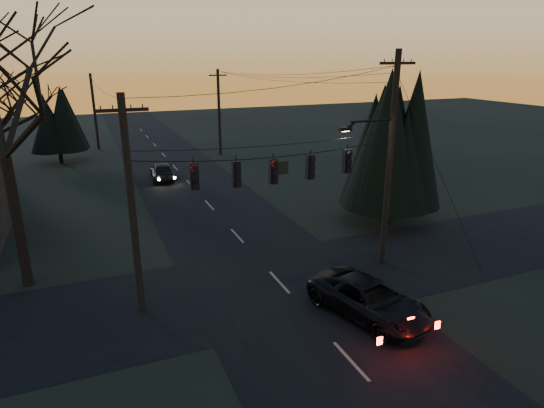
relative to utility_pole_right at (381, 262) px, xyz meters
name	(u,v)px	position (x,y,z in m)	size (l,w,h in m)	color
main_road	(218,214)	(-5.50, 10.00, 0.01)	(8.00, 120.00, 0.02)	black
cross_road	(279,282)	(-5.50, 0.00, 0.01)	(60.00, 7.00, 0.02)	black
utility_pole_right	(381,262)	(0.00, 0.00, 0.00)	(5.00, 0.30, 10.00)	black
utility_pole_left	(142,310)	(-11.50, 0.00, 0.00)	(1.80, 0.30, 8.50)	black
utility_pole_far_r	(221,154)	(0.00, 28.00, 0.00)	(1.80, 0.30, 8.50)	black
utility_pole_far_l	(99,149)	(-11.50, 36.00, 0.00)	(0.30, 0.30, 8.00)	black
span_signal_assembly	(275,169)	(-5.74, 0.00, 5.25)	(11.50, 0.44, 1.59)	black
evergreen_right	(394,149)	(3.77, 4.63, 4.54)	(4.95, 4.95, 7.89)	black
evergreen_dist	(56,124)	(-15.11, 29.98, 3.72)	(3.78, 3.78, 6.25)	black
suv_near	(369,299)	(-3.38, -3.83, 0.71)	(2.35, 5.09, 1.41)	black
sedan_oncoming_a	(162,171)	(-7.27, 20.18, 0.73)	(1.73, 4.31, 1.47)	black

